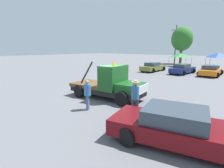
{
  "coord_description": "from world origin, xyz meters",
  "views": [
    {
      "loc": [
        8.02,
        -8.71,
        3.41
      ],
      "look_at": [
        0.5,
        0.0,
        1.05
      ],
      "focal_mm": 28.0,
      "sensor_mm": 36.0,
      "label": 1
    }
  ],
  "objects_px": {
    "parked_car_olive": "(153,67)",
    "tree_left": "(182,39)",
    "tow_truck": "(111,85)",
    "utility_pole": "(176,43)",
    "canopy_tent_green": "(181,55)",
    "canopy_tent_blue": "(218,55)",
    "foreground_car": "(180,127)",
    "person_near_truck": "(135,95)",
    "person_at_hood": "(87,93)",
    "parked_car_navy": "(182,69)",
    "parked_car_orange": "(211,71)"
  },
  "relations": [
    {
      "from": "parked_car_olive",
      "to": "foreground_car",
      "type": "bearing_deg",
      "value": -148.48
    },
    {
      "from": "tree_left",
      "to": "parked_car_orange",
      "type": "bearing_deg",
      "value": -58.53
    },
    {
      "from": "foreground_car",
      "to": "parked_car_orange",
      "type": "xyz_separation_m",
      "value": [
        -2.95,
        18.7,
        -0.0
      ]
    },
    {
      "from": "tow_truck",
      "to": "parked_car_navy",
      "type": "height_order",
      "value": "tow_truck"
    },
    {
      "from": "canopy_tent_blue",
      "to": "utility_pole",
      "type": "bearing_deg",
      "value": 144.17
    },
    {
      "from": "parked_car_orange",
      "to": "canopy_tent_blue",
      "type": "xyz_separation_m",
      "value": [
        -0.69,
        7.88,
        1.68
      ]
    },
    {
      "from": "canopy_tent_green",
      "to": "tree_left",
      "type": "xyz_separation_m",
      "value": [
        -2.12,
        6.08,
        3.24
      ]
    },
    {
      "from": "person_near_truck",
      "to": "canopy_tent_green",
      "type": "height_order",
      "value": "canopy_tent_green"
    },
    {
      "from": "tow_truck",
      "to": "utility_pole",
      "type": "relative_size",
      "value": 0.66
    },
    {
      "from": "tree_left",
      "to": "person_near_truck",
      "type": "bearing_deg",
      "value": -73.91
    },
    {
      "from": "parked_car_navy",
      "to": "canopy_tent_blue",
      "type": "xyz_separation_m",
      "value": [
        2.62,
        8.4,
        1.68
      ]
    },
    {
      "from": "person_near_truck",
      "to": "canopy_tent_green",
      "type": "bearing_deg",
      "value": 163.13
    },
    {
      "from": "person_at_hood",
      "to": "utility_pole",
      "type": "relative_size",
      "value": 0.2
    },
    {
      "from": "tow_truck",
      "to": "tree_left",
      "type": "distance_m",
      "value": 31.86
    },
    {
      "from": "utility_pole",
      "to": "canopy_tent_green",
      "type": "bearing_deg",
      "value": -60.3
    },
    {
      "from": "parked_car_navy",
      "to": "canopy_tent_blue",
      "type": "relative_size",
      "value": 1.64
    },
    {
      "from": "tow_truck",
      "to": "parked_car_orange",
      "type": "height_order",
      "value": "tow_truck"
    },
    {
      "from": "parked_car_olive",
      "to": "canopy_tent_blue",
      "type": "distance_m",
      "value": 11.23
    },
    {
      "from": "parked_car_orange",
      "to": "tree_left",
      "type": "height_order",
      "value": "tree_left"
    },
    {
      "from": "parked_car_orange",
      "to": "canopy_tent_green",
      "type": "bearing_deg",
      "value": 36.1
    },
    {
      "from": "person_near_truck",
      "to": "parked_car_navy",
      "type": "relative_size",
      "value": 0.39
    },
    {
      "from": "tree_left",
      "to": "tow_truck",
      "type": "bearing_deg",
      "value": -78.34
    },
    {
      "from": "foreground_car",
      "to": "canopy_tent_blue",
      "type": "relative_size",
      "value": 1.85
    },
    {
      "from": "person_near_truck",
      "to": "utility_pole",
      "type": "bearing_deg",
      "value": 166.04
    },
    {
      "from": "utility_pole",
      "to": "parked_car_navy",
      "type": "bearing_deg",
      "value": -65.07
    },
    {
      "from": "person_at_hood",
      "to": "parked_car_navy",
      "type": "relative_size",
      "value": 0.36
    },
    {
      "from": "tow_truck",
      "to": "person_at_hood",
      "type": "height_order",
      "value": "tow_truck"
    },
    {
      "from": "foreground_car",
      "to": "parked_car_navy",
      "type": "xyz_separation_m",
      "value": [
        -6.25,
        18.18,
        -0.0
      ]
    },
    {
      "from": "parked_car_olive",
      "to": "canopy_tent_blue",
      "type": "height_order",
      "value": "canopy_tent_blue"
    },
    {
      "from": "parked_car_olive",
      "to": "tree_left",
      "type": "xyz_separation_m",
      "value": [
        -1.61,
        15.83,
        4.74
      ]
    },
    {
      "from": "parked_car_olive",
      "to": "canopy_tent_blue",
      "type": "bearing_deg",
      "value": -37.32
    },
    {
      "from": "person_at_hood",
      "to": "parked_car_orange",
      "type": "relative_size",
      "value": 0.36
    },
    {
      "from": "parked_car_navy",
      "to": "utility_pole",
      "type": "distance_m",
      "value": 17.5
    },
    {
      "from": "person_at_hood",
      "to": "canopy_tent_green",
      "type": "xyz_separation_m",
      "value": [
        -4.75,
        27.34,
        1.17
      ]
    },
    {
      "from": "person_near_truck",
      "to": "canopy_tent_blue",
      "type": "distance_m",
      "value": 25.28
    },
    {
      "from": "tow_truck",
      "to": "canopy_tent_green",
      "type": "bearing_deg",
      "value": 92.83
    },
    {
      "from": "canopy_tent_green",
      "to": "utility_pole",
      "type": "height_order",
      "value": "utility_pole"
    },
    {
      "from": "person_at_hood",
      "to": "tree_left",
      "type": "height_order",
      "value": "tree_left"
    },
    {
      "from": "parked_car_navy",
      "to": "tree_left",
      "type": "relative_size",
      "value": 0.59
    },
    {
      "from": "person_near_truck",
      "to": "parked_car_orange",
      "type": "distance_m",
      "value": 17.36
    },
    {
      "from": "tow_truck",
      "to": "utility_pole",
      "type": "bearing_deg",
      "value": 97.12
    },
    {
      "from": "tow_truck",
      "to": "person_near_truck",
      "type": "distance_m",
      "value": 3.3
    },
    {
      "from": "tow_truck",
      "to": "parked_car_orange",
      "type": "distance_m",
      "value": 16.14
    },
    {
      "from": "tow_truck",
      "to": "person_at_hood",
      "type": "relative_size",
      "value": 3.27
    },
    {
      "from": "tow_truck",
      "to": "foreground_car",
      "type": "height_order",
      "value": "tow_truck"
    },
    {
      "from": "parked_car_olive",
      "to": "canopy_tent_green",
      "type": "relative_size",
      "value": 1.49
    },
    {
      "from": "tow_truck",
      "to": "parked_car_olive",
      "type": "xyz_separation_m",
      "value": [
        -4.77,
        15.07,
        -0.32
      ]
    },
    {
      "from": "person_at_hood",
      "to": "parked_car_olive",
      "type": "distance_m",
      "value": 18.36
    },
    {
      "from": "canopy_tent_green",
      "to": "canopy_tent_blue",
      "type": "distance_m",
      "value": 6.46
    },
    {
      "from": "tow_truck",
      "to": "parked_car_olive",
      "type": "distance_m",
      "value": 15.81
    }
  ]
}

